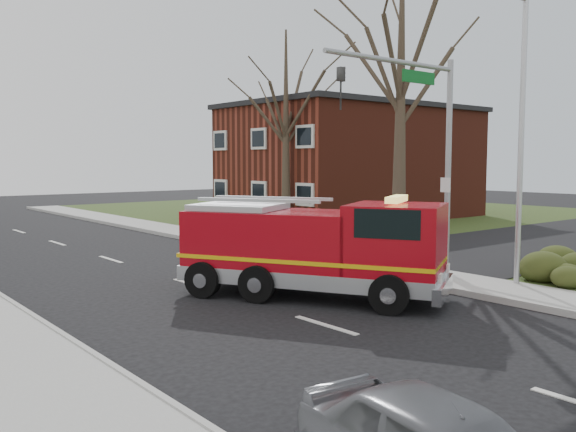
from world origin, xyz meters
TOP-DOWN VIEW (x-y plane):
  - ground at (0.00, 0.00)m, footprint 120.00×120.00m
  - sidewalk_right at (6.20, 0.00)m, footprint 2.40×80.00m
  - sidewalk_left at (-6.20, 0.00)m, footprint 2.40×80.00m
  - brick_building at (19.00, 18.00)m, footprint 15.40×10.40m
  - health_center_sign at (10.50, 12.50)m, footprint 0.12×2.00m
  - hedge_corner at (9.00, -1.00)m, footprint 2.80×2.00m
  - bare_tree_near at (9.50, 6.00)m, footprint 6.00×6.00m
  - bare_tree_far at (11.00, 15.00)m, footprint 5.25×5.25m
  - traffic_signal_mast at (5.21, 1.50)m, footprint 5.29×0.18m
  - streetlight_pole at (7.14, -0.50)m, footprint 1.48×0.16m
  - fire_engine at (1.76, 2.33)m, footprint 5.54×7.31m

SIDE VIEW (x-z plane):
  - ground at x=0.00m, z-range 0.00..0.00m
  - sidewalk_right at x=6.20m, z-range 0.00..0.15m
  - sidewalk_left at x=-6.20m, z-range 0.00..0.15m
  - hedge_corner at x=9.00m, z-range 0.13..1.03m
  - health_center_sign at x=10.50m, z-range 0.18..1.58m
  - fire_engine at x=1.76m, z-range -0.13..2.70m
  - brick_building at x=19.00m, z-range 0.03..7.28m
  - streetlight_pole at x=7.14m, z-range 0.35..8.75m
  - traffic_signal_mast at x=5.21m, z-range 1.31..8.11m
  - bare_tree_far at x=11.00m, z-range 1.24..11.74m
  - bare_tree_near at x=9.50m, z-range 1.41..13.41m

